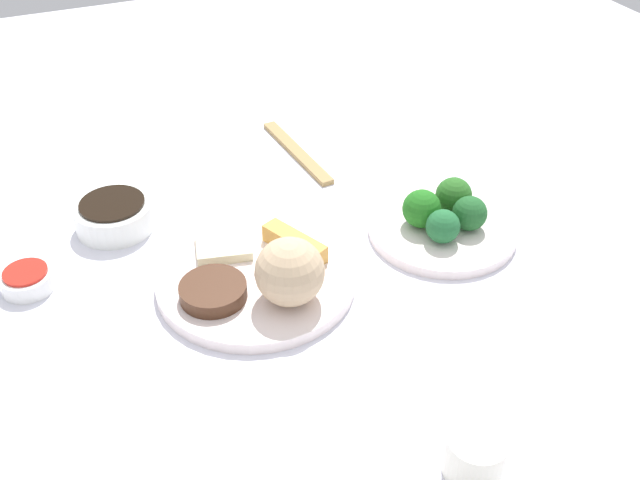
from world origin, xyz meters
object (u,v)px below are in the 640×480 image
object	(u,v)px
teacup	(475,455)
soy_sauce_bowl	(114,216)
sauce_ramekin_sweet_and_sour	(28,281)
chopsticks_pair	(297,152)
main_plate	(256,278)
broccoli_plate	(442,229)

from	to	relation	value
teacup	soy_sauce_bowl	bearing A→B (deg)	24.06
sauce_ramekin_sweet_and_sour	chopsticks_pair	world-z (taller)	sauce_ramekin_sweet_and_sour
main_plate	teacup	distance (m)	0.36
main_plate	broccoli_plate	world-z (taller)	main_plate
broccoli_plate	teacup	size ratio (longest dim) A/B	3.54
teacup	main_plate	bearing A→B (deg)	15.97
chopsticks_pair	teacup	bearing A→B (deg)	173.87
soy_sauce_bowl	sauce_ramekin_sweet_and_sour	size ratio (longest dim) A/B	1.64
chopsticks_pair	main_plate	bearing A→B (deg)	149.23
soy_sauce_bowl	chopsticks_pair	xyz separation A→B (m)	(0.09, -0.31, -0.01)
teacup	broccoli_plate	bearing A→B (deg)	-26.51
sauce_ramekin_sweet_and_sour	soy_sauce_bowl	bearing A→B (deg)	-55.00
broccoli_plate	soy_sauce_bowl	distance (m)	0.45
soy_sauce_bowl	main_plate	bearing A→B (deg)	-143.67
soy_sauce_bowl	teacup	world-z (taller)	teacup
main_plate	teacup	size ratio (longest dim) A/B	4.39
broccoli_plate	chopsticks_pair	world-z (taller)	broccoli_plate
main_plate	sauce_ramekin_sweet_and_sour	world-z (taller)	sauce_ramekin_sweet_and_sour
main_plate	sauce_ramekin_sweet_and_sour	xyz separation A→B (m)	(0.10, 0.26, 0.00)
sauce_ramekin_sweet_and_sour	teacup	distance (m)	0.58
main_plate	teacup	world-z (taller)	teacup
broccoli_plate	soy_sauce_bowl	bearing A→B (deg)	65.07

